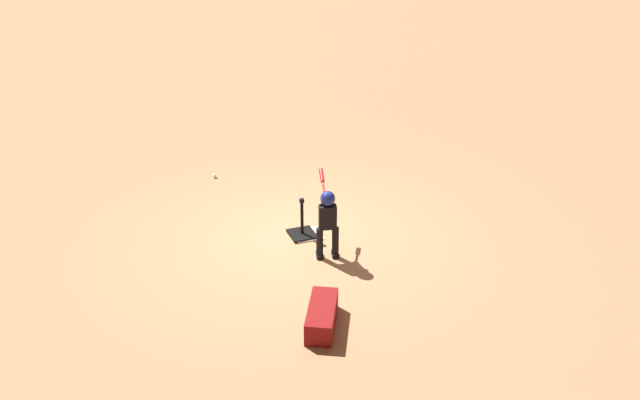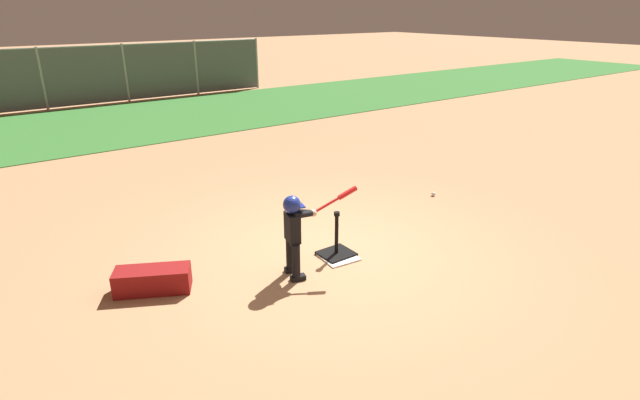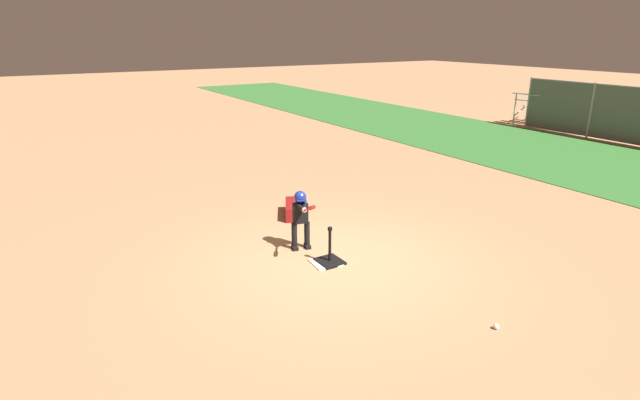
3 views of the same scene
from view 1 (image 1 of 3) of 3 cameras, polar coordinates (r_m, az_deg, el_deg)
name	(u,v)px [view 1 (image 1 of 3)]	position (r m, az deg, el deg)	size (l,w,h in m)	color
ground_plane	(295,236)	(9.57, -2.33, -3.32)	(90.00, 90.00, 0.00)	#AD7F56
home_plate	(307,235)	(9.59, -1.23, -3.17)	(0.44, 0.44, 0.02)	white
batting_tee	(302,231)	(9.55, -1.64, -2.82)	(0.43, 0.39, 0.62)	black
batter_child	(327,215)	(8.73, 0.67, -1.41)	(0.92, 0.41, 1.06)	black
baseball	(215,176)	(11.77, -9.60, 2.18)	(0.07, 0.07, 0.07)	white
equipment_bag	(322,316)	(7.57, 0.17, -10.55)	(0.84, 0.32, 0.28)	maroon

